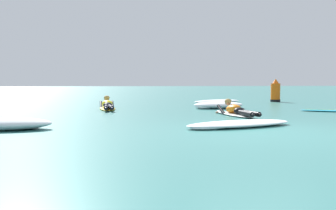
{
  "coord_description": "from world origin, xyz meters",
  "views": [
    {
      "loc": [
        -3.01,
        -7.21,
        1.05
      ],
      "look_at": [
        -1.29,
        5.17,
        0.25
      ],
      "focal_mm": 40.06,
      "sensor_mm": 36.0,
      "label": 1
    }
  ],
  "objects": [
    {
      "name": "drifting_surfboard",
      "position": [
        4.41,
        4.65,
        0.03
      ],
      "size": [
        2.21,
        1.39,
        0.16
      ],
      "color": "#2DB2D1",
      "rests_on": "ground"
    },
    {
      "name": "ground_plane",
      "position": [
        0.0,
        10.0,
        0.0
      ],
      "size": [
        120.0,
        120.0,
        0.0
      ],
      "primitive_type": "plane",
      "color": "#387A75"
    },
    {
      "name": "surfer_near",
      "position": [
        0.59,
        3.76,
        0.14
      ],
      "size": [
        0.82,
        2.7,
        0.55
      ],
      "color": "white",
      "rests_on": "ground"
    },
    {
      "name": "surfer_far",
      "position": [
        -3.33,
        6.85,
        0.13
      ],
      "size": [
        0.71,
        2.83,
        0.54
      ],
      "color": "yellow",
      "rests_on": "ground"
    },
    {
      "name": "whitewater_back",
      "position": [
        -0.2,
        1.03,
        0.07
      ],
      "size": [
        2.85,
        1.54,
        0.15
      ],
      "color": "white",
      "rests_on": "ground"
    },
    {
      "name": "channel_marker_buoy",
      "position": [
        4.99,
        10.8,
        0.48
      ],
      "size": [
        0.49,
        0.49,
        1.17
      ],
      "color": "#EA5B0F",
      "rests_on": "ground"
    },
    {
      "name": "whitewater_front",
      "position": [
        0.88,
        6.71,
        0.13
      ],
      "size": [
        1.98,
        1.07,
        0.27
      ],
      "color": "white",
      "rests_on": "ground"
    },
    {
      "name": "whitewater_mid_left",
      "position": [
        1.77,
        10.11,
        0.08
      ],
      "size": [
        2.69,
        1.69,
        0.17
      ],
      "color": "white",
      "rests_on": "ground"
    }
  ]
}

